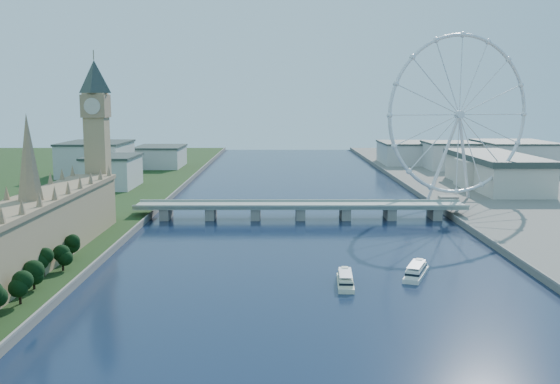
{
  "coord_description": "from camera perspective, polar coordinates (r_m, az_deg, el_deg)",
  "views": [
    {
      "loc": [
        -14.5,
        -111.65,
        78.43
      ],
      "look_at": [
        -13.85,
        210.0,
        31.11
      ],
      "focal_mm": 40.0,
      "sensor_mm": 36.0,
      "label": 1
    }
  ],
  "objects": [
    {
      "name": "parliament_range",
      "position": [
        309.52,
        -21.67,
        -3.4
      ],
      "size": [
        24.0,
        200.0,
        70.0
      ],
      "color": "tan",
      "rests_on": "ground"
    },
    {
      "name": "big_ben",
      "position": [
        406.02,
        -16.45,
        6.36
      ],
      "size": [
        20.02,
        20.02,
        110.0
      ],
      "color": "tan",
      "rests_on": "ground"
    },
    {
      "name": "westminster_bridge",
      "position": [
        418.11,
        1.87,
        -1.52
      ],
      "size": [
        220.0,
        22.0,
        9.5
      ],
      "color": "gray",
      "rests_on": "ground"
    },
    {
      "name": "london_eye",
      "position": [
        485.83,
        16.07,
        6.76
      ],
      "size": [
        113.6,
        39.12,
        124.3
      ],
      "color": "silver",
      "rests_on": "ground"
    },
    {
      "name": "county_hall",
      "position": [
        579.17,
        18.98,
        0.13
      ],
      "size": [
        54.0,
        144.0,
        35.0
      ],
      "primitive_type": null,
      "color": "beige",
      "rests_on": "ground"
    },
    {
      "name": "city_skyline",
      "position": [
        676.67,
        4.45,
        3.13
      ],
      "size": [
        505.0,
        280.0,
        32.0
      ],
      "color": "beige",
      "rests_on": "ground"
    },
    {
      "name": "tour_boat_near",
      "position": [
        271.23,
        5.99,
        -8.48
      ],
      "size": [
        8.99,
        28.46,
        6.18
      ],
      "primitive_type": null,
      "rotation": [
        0.0,
        0.0,
        -0.07
      ],
      "color": "beige",
      "rests_on": "ground"
    },
    {
      "name": "tour_boat_far",
      "position": [
        288.97,
        12.32,
        -7.58
      ],
      "size": [
        18.07,
        29.89,
        6.46
      ],
      "primitive_type": null,
      "rotation": [
        0.0,
        0.0,
        -0.39
      ],
      "color": "silver",
      "rests_on": "ground"
    }
  ]
}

